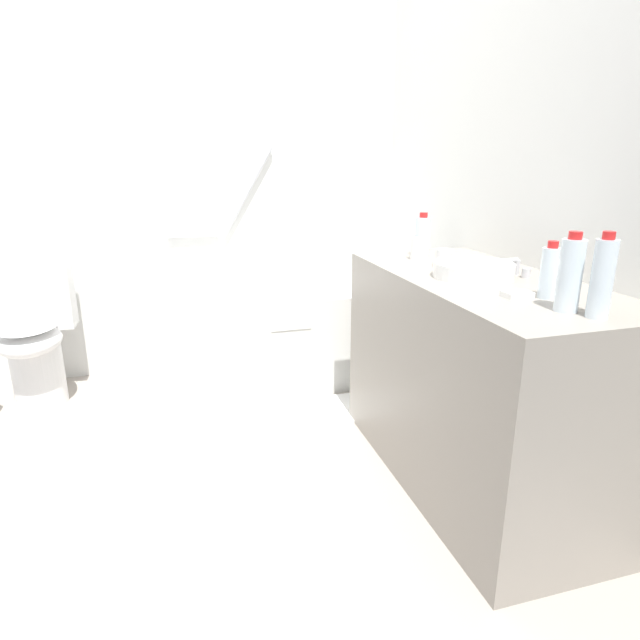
# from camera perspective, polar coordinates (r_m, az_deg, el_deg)

# --- Properties ---
(ground_plane) EXTENTS (3.80, 3.80, 0.00)m
(ground_plane) POSITION_cam_1_polar(r_m,az_deg,el_deg) (2.42, -13.02, -15.86)
(ground_plane) COLOR #9E9389
(wall_back_tiled) EXTENTS (3.20, 0.10, 2.50)m
(wall_back_tiled) POSITION_cam_1_polar(r_m,az_deg,el_deg) (3.39, -16.05, 15.64)
(wall_back_tiled) COLOR silver
(wall_back_tiled) RESTS_ON ground_plane
(wall_right_mirror) EXTENTS (0.10, 2.99, 2.50)m
(wall_right_mirror) POSITION_cam_1_polar(r_m,az_deg,el_deg) (2.54, 20.77, 14.96)
(wall_right_mirror) COLOR silver
(wall_right_mirror) RESTS_ON ground_plane
(bathtub) EXTENTS (1.58, 0.68, 1.36)m
(bathtub) POSITION_cam_1_polar(r_m,az_deg,el_deg) (3.22, -4.63, -1.06)
(bathtub) COLOR silver
(bathtub) RESTS_ON ground_plane
(toilet) EXTENTS (0.38, 0.53, 0.73)m
(toilet) POSITION_cam_1_polar(r_m,az_deg,el_deg) (3.26, -28.11, -1.77)
(toilet) COLOR white
(toilet) RESTS_ON ground_plane
(vanity_counter) EXTENTS (0.60, 1.30, 0.86)m
(vanity_counter) POSITION_cam_1_polar(r_m,az_deg,el_deg) (2.25, 16.20, -6.40)
(vanity_counter) COLOR gray
(vanity_counter) RESTS_ON ground_plane
(sink_basin) EXTENTS (0.30, 0.30, 0.06)m
(sink_basin) POSITION_cam_1_polar(r_m,az_deg,el_deg) (2.11, 16.04, 5.15)
(sink_basin) COLOR white
(sink_basin) RESTS_ON vanity_counter
(sink_faucet) EXTENTS (0.12, 0.15, 0.07)m
(sink_faucet) POSITION_cam_1_polar(r_m,az_deg,el_deg) (2.21, 19.98, 5.32)
(sink_faucet) COLOR #B7B7BC
(sink_faucet) RESTS_ON vanity_counter
(water_bottle_0) EXTENTS (0.06, 0.06, 0.24)m
(water_bottle_0) POSITION_cam_1_polar(r_m,az_deg,el_deg) (1.69, 27.89, 3.97)
(water_bottle_0) COLOR silver
(water_bottle_0) RESTS_ON vanity_counter
(water_bottle_1) EXTENTS (0.07, 0.07, 0.24)m
(water_bottle_1) POSITION_cam_1_polar(r_m,az_deg,el_deg) (1.72, 25.12, 4.40)
(water_bottle_1) COLOR silver
(water_bottle_1) RESTS_ON vanity_counter
(water_bottle_2) EXTENTS (0.07, 0.07, 0.20)m
(water_bottle_2) POSITION_cam_1_polar(r_m,az_deg,el_deg) (2.50, 10.87, 8.76)
(water_bottle_2) COLOR silver
(water_bottle_2) RESTS_ON vanity_counter
(water_bottle_3) EXTENTS (0.06, 0.06, 0.19)m
(water_bottle_3) POSITION_cam_1_polar(r_m,az_deg,el_deg) (1.86, 23.30, 4.71)
(water_bottle_3) COLOR silver
(water_bottle_3) RESTS_ON vanity_counter
(drinking_glass_0) EXTENTS (0.06, 0.06, 0.10)m
(drinking_glass_0) POSITION_cam_1_polar(r_m,az_deg,el_deg) (2.43, 10.37, 7.51)
(drinking_glass_0) COLOR white
(drinking_glass_0) RESTS_ON vanity_counter
(drinking_glass_1) EXTENTS (0.06, 0.06, 0.08)m
(drinking_glass_1) POSITION_cam_1_polar(r_m,az_deg,el_deg) (2.26, 13.00, 6.42)
(drinking_glass_1) COLOR white
(drinking_glass_1) RESTS_ON vanity_counter
(soap_dish) EXTENTS (0.09, 0.06, 0.02)m
(soap_dish) POSITION_cam_1_polar(r_m,az_deg,el_deg) (1.85, 20.28, 2.57)
(soap_dish) COLOR white
(soap_dish) RESTS_ON vanity_counter
(bath_mat) EXTENTS (0.61, 0.33, 0.01)m
(bath_mat) POSITION_cam_1_polar(r_m,az_deg,el_deg) (2.88, 0.72, -9.63)
(bath_mat) COLOR white
(bath_mat) RESTS_ON ground_plane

